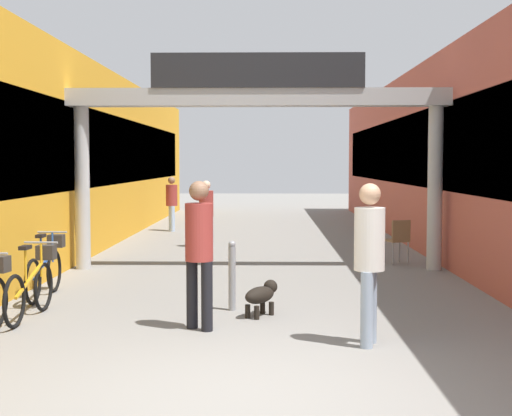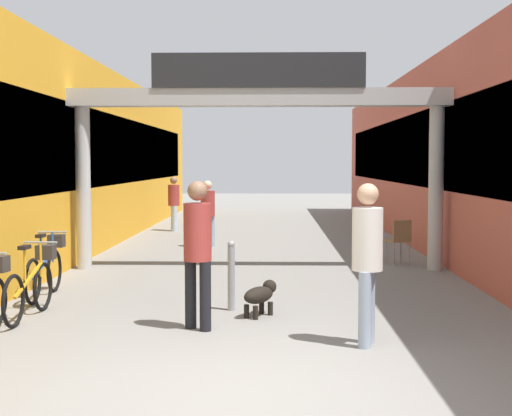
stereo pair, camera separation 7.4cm
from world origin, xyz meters
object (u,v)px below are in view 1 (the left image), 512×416
object	(u,v)px
cafe_chair_wood_nearer	(399,237)
pedestrian_elderly_walking	(172,200)
bollard_post_metal	(232,275)
bicycle_orange_second	(33,285)
pedestrian_companion	(369,252)
bicycle_blue_third	(46,268)
pedestrian_carrying_crate	(206,210)
pedestrian_with_dog	(199,244)
dog_on_leash	(262,295)

from	to	relation	value
cafe_chair_wood_nearer	pedestrian_elderly_walking	bearing A→B (deg)	128.95
pedestrian_elderly_walking	cafe_chair_wood_nearer	distance (m)	8.72
bollard_post_metal	cafe_chair_wood_nearer	bearing A→B (deg)	55.43
pedestrian_elderly_walking	bicycle_orange_second	bearing A→B (deg)	-91.11
pedestrian_companion	cafe_chair_wood_nearer	size ratio (longest dim) A/B	2.04
bicycle_blue_third	cafe_chair_wood_nearer	size ratio (longest dim) A/B	1.90
cafe_chair_wood_nearer	pedestrian_carrying_crate	bearing A→B (deg)	146.23
pedestrian_with_dog	pedestrian_elderly_walking	distance (m)	12.59
bicycle_blue_third	pedestrian_carrying_crate	bearing A→B (deg)	73.41
bollard_post_metal	pedestrian_elderly_walking	bearing A→B (deg)	101.88
pedestrian_carrying_crate	pedestrian_elderly_walking	xyz separation A→B (m)	(-1.38, 4.04, 0.01)
dog_on_leash	bicycle_orange_second	size ratio (longest dim) A/B	0.37
pedestrian_with_dog	dog_on_leash	distance (m)	1.33
pedestrian_companion	pedestrian_elderly_walking	size ratio (longest dim) A/B	1.12
bicycle_blue_third	pedestrian_with_dog	bearing A→B (deg)	-39.36
bicycle_blue_third	pedestrian_elderly_walking	bearing A→B (deg)	87.24
pedestrian_companion	dog_on_leash	bearing A→B (deg)	128.91
pedestrian_with_dog	bicycle_orange_second	bearing A→B (deg)	164.04
pedestrian_carrying_crate	pedestrian_companion	bearing A→B (deg)	-73.98
dog_on_leash	cafe_chair_wood_nearer	world-z (taller)	cafe_chair_wood_nearer
dog_on_leash	cafe_chair_wood_nearer	size ratio (longest dim) A/B	0.71
bicycle_orange_second	bollard_post_metal	world-z (taller)	bicycle_orange_second
bicycle_orange_second	bicycle_blue_third	xyz separation A→B (m)	(-0.27, 1.43, 0.00)
pedestrian_with_dog	pedestrian_companion	world-z (taller)	pedestrian_with_dog
bicycle_orange_second	pedestrian_elderly_walking	bearing A→B (deg)	88.89
pedestrian_companion	cafe_chair_wood_nearer	xyz separation A→B (m)	(1.48, 6.36, -0.51)
pedestrian_companion	bicycle_orange_second	world-z (taller)	pedestrian_companion
pedestrian_with_dog	dog_on_leash	bearing A→B (deg)	46.31
bicycle_orange_second	pedestrian_carrying_crate	bearing A→B (deg)	78.26
pedestrian_carrying_crate	pedestrian_elderly_walking	distance (m)	4.27
pedestrian_with_dog	bicycle_orange_second	distance (m)	2.43
bicycle_blue_third	bollard_post_metal	world-z (taller)	bicycle_blue_third
bicycle_blue_third	cafe_chair_wood_nearer	bearing A→B (deg)	30.89
pedestrian_with_dog	bicycle_blue_third	distance (m)	3.33
dog_on_leash	bollard_post_metal	bearing A→B (deg)	139.14
pedestrian_companion	bollard_post_metal	size ratio (longest dim) A/B	1.88
pedestrian_carrying_crate	bicycle_blue_third	distance (m)	6.60
pedestrian_elderly_walking	bicycle_blue_third	world-z (taller)	pedestrian_elderly_walking
pedestrian_elderly_walking	bicycle_orange_second	distance (m)	11.79
dog_on_leash	bollard_post_metal	distance (m)	0.59
pedestrian_carrying_crate	bicycle_orange_second	distance (m)	7.92
pedestrian_with_dog	bollard_post_metal	xyz separation A→B (m)	(0.34, 1.15, -0.56)
bicycle_orange_second	bollard_post_metal	distance (m)	2.65
pedestrian_carrying_crate	dog_on_leash	size ratio (longest dim) A/B	2.54
pedestrian_carrying_crate	bollard_post_metal	xyz separation A→B (m)	(0.99, -7.24, -0.42)
pedestrian_carrying_crate	bollard_post_metal	world-z (taller)	pedestrian_carrying_crate
pedestrian_elderly_walking	dog_on_leash	bearing A→B (deg)	-76.53
dog_on_leash	pedestrian_carrying_crate	bearing A→B (deg)	100.47
bicycle_orange_second	cafe_chair_wood_nearer	bearing A→B (deg)	41.26
pedestrian_elderly_walking	bicycle_orange_second	world-z (taller)	pedestrian_elderly_walking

